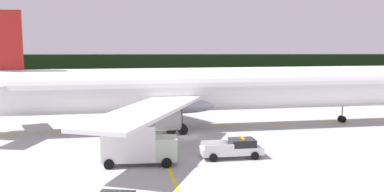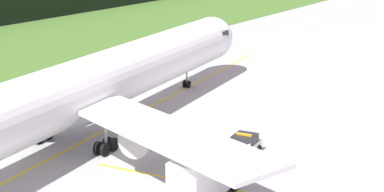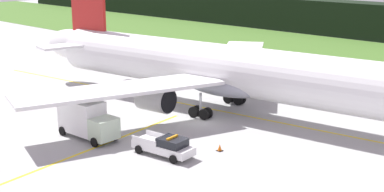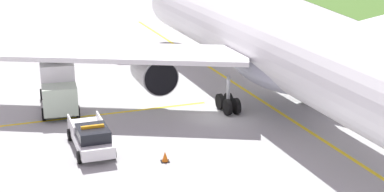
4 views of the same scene
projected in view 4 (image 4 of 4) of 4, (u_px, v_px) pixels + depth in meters
name	position (u px, v px, depth m)	size (l,w,h in m)	color
ground	(217.00, 117.00, 43.23)	(320.00, 320.00, 0.00)	#A1A2A1
taxiway_centerline_main	(294.00, 121.00, 42.33)	(82.59, 0.30, 0.01)	yellow
taxiway_centerline_spur	(20.00, 124.00, 41.81)	(27.83, 0.30, 0.01)	yellow
airliner	(293.00, 54.00, 41.39)	(61.71, 43.89, 14.50)	white
ops_pickup_truck	(91.00, 137.00, 37.02)	(5.99, 2.87, 1.94)	white
catering_truck	(58.00, 84.00, 44.66)	(6.70, 2.97, 3.79)	beige
apron_cone	(165.00, 157.00, 35.53)	(0.51, 0.51, 0.64)	black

